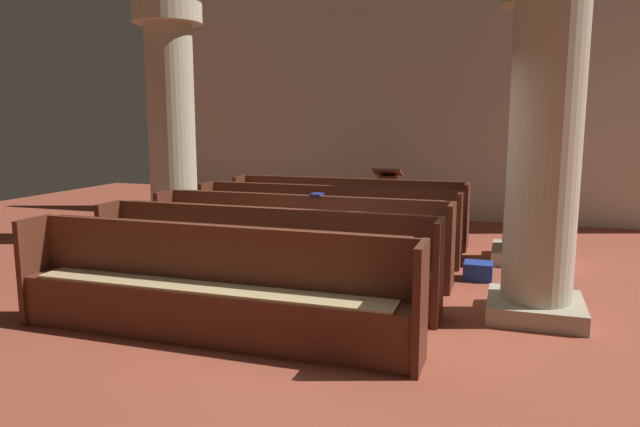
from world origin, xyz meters
TOP-DOWN VIEW (x-y plane):
  - ground_plane at (0.00, 0.00)m, footprint 19.20×19.20m
  - back_wall at (0.00, 6.08)m, footprint 10.00×0.16m
  - pew_row_0 at (-0.60, 3.45)m, footprint 3.68×0.46m
  - pew_row_1 at (-0.60, 2.36)m, footprint 3.68×0.46m
  - pew_row_2 at (-0.60, 1.27)m, footprint 3.68×0.47m
  - pew_row_3 at (-0.60, 0.17)m, footprint 3.68×0.46m
  - pew_row_4 at (-0.60, -0.92)m, footprint 3.68×0.46m
  - pillar_aisle_side at (2.09, 2.99)m, footprint 1.04×1.04m
  - pillar_far_side at (-3.25, 2.77)m, footprint 1.04×1.04m
  - pillar_aisle_rear at (2.09, 0.60)m, footprint 0.95×0.95m
  - lectern at (-0.20, 4.56)m, footprint 0.48×0.45m
  - hymn_book at (-0.42, 1.45)m, footprint 0.13×0.18m
  - kneeler_box_blue at (1.48, 1.82)m, footprint 0.33×0.30m

SIDE VIEW (x-z plane):
  - ground_plane at x=0.00m, z-range 0.00..0.00m
  - kneeler_box_blue at x=1.48m, z-range 0.00..0.21m
  - lectern at x=-0.20m, z-range -0.09..0.99m
  - pew_row_0 at x=-0.60m, z-range 0.02..1.00m
  - pew_row_1 at x=-0.60m, z-range 0.02..1.00m
  - pew_row_2 at x=-0.60m, z-range 0.02..1.00m
  - pew_row_3 at x=-0.60m, z-range 0.02..1.00m
  - pew_row_4 at x=-0.60m, z-range 0.02..1.00m
  - hymn_book at x=-0.42m, z-range 0.98..1.01m
  - pillar_aisle_rear at x=2.09m, z-range 0.07..3.70m
  - pillar_aisle_side at x=2.09m, z-range 0.07..3.70m
  - pillar_far_side at x=-3.25m, z-range 0.07..3.70m
  - back_wall at x=0.00m, z-range 0.00..4.50m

